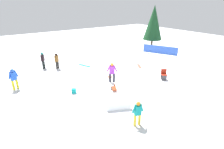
# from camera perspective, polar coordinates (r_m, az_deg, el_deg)

# --- Properties ---
(ground_plane) EXTENTS (60.00, 60.00, 0.00)m
(ground_plane) POSITION_cam_1_polar(r_m,az_deg,el_deg) (12.94, 0.00, -5.06)
(ground_plane) COLOR white
(rail_feature) EXTENTS (2.28, 1.28, 0.64)m
(rail_feature) POSITION_cam_1_polar(r_m,az_deg,el_deg) (12.69, 0.00, -2.89)
(rail_feature) COLOR black
(rail_feature) RESTS_ON ground
(snow_kicker_ramp) EXTENTS (2.27, 2.13, 0.44)m
(snow_kicker_ramp) POSITION_cam_1_polar(r_m,az_deg,el_deg) (11.28, 1.45, -8.25)
(snow_kicker_ramp) COLOR white
(snow_kicker_ramp) RESTS_ON ground
(main_rider_on_rail) EXTENTS (1.29, 1.06, 1.46)m
(main_rider_on_rail) POSITION_cam_1_polar(r_m,az_deg,el_deg) (12.36, 0.00, 0.59)
(main_rider_on_rail) COLOR silver
(main_rider_on_rail) RESTS_ON rail_feature
(bystander_black) EXTENTS (0.64, 0.44, 1.62)m
(bystander_black) POSITION_cam_1_polar(r_m,az_deg,el_deg) (18.01, -21.66, 4.56)
(bystander_black) COLOR black
(bystander_black) RESTS_ON ground
(bystander_teal) EXTENTS (0.29, 0.63, 1.42)m
(bystander_teal) POSITION_cam_1_polar(r_m,az_deg,el_deg) (9.20, 8.38, -12.14)
(bystander_teal) COLOR gold
(bystander_teal) RESTS_ON ground
(bystander_brown) EXTENTS (0.49, 0.55, 1.54)m
(bystander_brown) POSITION_cam_1_polar(r_m,az_deg,el_deg) (17.49, -17.59, 4.45)
(bystander_brown) COLOR black
(bystander_brown) RESTS_ON ground
(bystander_blue) EXTENTS (0.36, 0.71, 1.60)m
(bystander_blue) POSITION_cam_1_polar(r_m,az_deg,el_deg) (14.56, -29.43, -1.00)
(bystander_blue) COLOR yellow
(bystander_blue) RESTS_ON ground
(loose_snowboard_coral) EXTENTS (1.26, 0.88, 0.02)m
(loose_snowboard_coral) POSITION_cam_1_polar(r_m,az_deg,el_deg) (17.83, 8.87, 2.69)
(loose_snowboard_coral) COLOR #E8644D
(loose_snowboard_coral) RESTS_ON ground
(loose_snowboard_cyan) EXTENTS (1.45, 0.80, 0.02)m
(loose_snowboard_cyan) POSITION_cam_1_polar(r_m,az_deg,el_deg) (18.02, -8.97, 2.90)
(loose_snowboard_cyan) COLOR #1EAFCE
(loose_snowboard_cyan) RESTS_ON ground
(loose_snowboard_white) EXTENTS (0.67, 1.35, 0.02)m
(loose_snowboard_white) POSITION_cam_1_polar(r_m,az_deg,el_deg) (15.07, -12.87, -1.43)
(loose_snowboard_white) COLOR white
(loose_snowboard_white) RESTS_ON ground
(folding_chair) EXTENTS (0.62, 0.62, 0.88)m
(folding_chair) POSITION_cam_1_polar(r_m,az_deg,el_deg) (15.11, 16.55, -0.09)
(folding_chair) COLOR #3F3F44
(folding_chair) RESTS_ON ground
(backpack_on_snow) EXTENTS (0.33, 0.37, 0.34)m
(backpack_on_snow) POSITION_cam_1_polar(r_m,az_deg,el_deg) (12.71, -12.35, -5.30)
(backpack_on_snow) COLOR #129D99
(backpack_on_snow) RESTS_ON ground
(safety_fence) EXTENTS (3.74, 1.91, 1.10)m
(safety_fence) POSITION_cam_1_polar(r_m,az_deg,el_deg) (22.28, 15.40, 7.77)
(safety_fence) COLOR blue
(safety_fence) RESTS_ON ground
(pine_tree_far) EXTENTS (2.50, 2.50, 5.68)m
(pine_tree_far) POSITION_cam_1_polar(r_m,az_deg,el_deg) (24.75, 13.41, 16.13)
(pine_tree_far) COLOR #4C331E
(pine_tree_far) RESTS_ON ground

